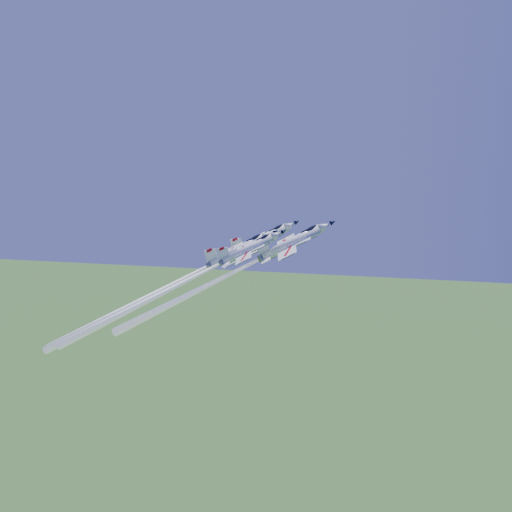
% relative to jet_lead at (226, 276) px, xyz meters
% --- Properties ---
extents(jet_lead, '(40.58, 12.61, 34.78)m').
position_rel_jet_lead_xyz_m(jet_lead, '(0.00, 0.00, 0.00)').
color(jet_lead, white).
extents(jet_left, '(50.43, 14.83, 46.85)m').
position_rel_jet_lead_xyz_m(jet_left, '(-14.81, 7.75, -4.98)').
color(jet_left, white).
extents(jet_right, '(39.47, 11.84, 35.01)m').
position_rel_jet_lead_xyz_m(jet_right, '(-8.62, -8.85, -0.61)').
color(jet_right, white).
extents(jet_slot, '(43.68, 13.25, 38.15)m').
position_rel_jet_lead_xyz_m(jet_slot, '(-13.70, -0.21, -3.42)').
color(jet_slot, white).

